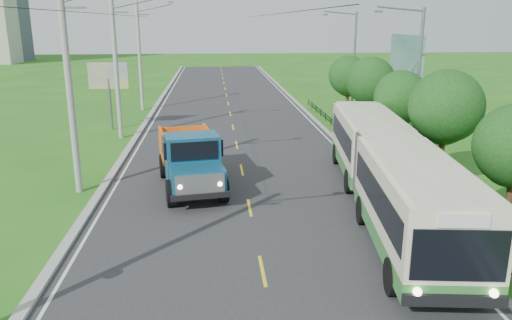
{
  "coord_description": "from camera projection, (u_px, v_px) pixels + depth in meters",
  "views": [
    {
      "loc": [
        -1.54,
        -15.26,
        8.2
      ],
      "look_at": [
        0.41,
        7.29,
        1.9
      ],
      "focal_mm": 35.0,
      "sensor_mm": 36.0,
      "label": 1
    }
  ],
  "objects": [
    {
      "name": "tree_third",
      "position": [
        445.0,
        110.0,
        24.54
      ],
      "size": [
        3.6,
        3.62,
        6.0
      ],
      "color": "#382314",
      "rests_on": "ground"
    },
    {
      "name": "edge_line_left",
      "position": [
        142.0,
        140.0,
        35.61
      ],
      "size": [
        0.12,
        120.0,
        0.0
      ],
      "primitive_type": "cube",
      "color": "silver",
      "rests_on": "road"
    },
    {
      "name": "curb_left",
      "position": [
        134.0,
        140.0,
        35.55
      ],
      "size": [
        0.4,
        120.0,
        0.15
      ],
      "primitive_type": "cube",
      "color": "#9E9E99",
      "rests_on": "ground"
    },
    {
      "name": "pole_mid",
      "position": [
        117.0,
        67.0,
        35.08
      ],
      "size": [
        3.51,
        0.32,
        10.0
      ],
      "color": "gray",
      "rests_on": "ground"
    },
    {
      "name": "streetlight_far",
      "position": [
        352.0,
        61.0,
        43.42
      ],
      "size": [
        3.02,
        0.2,
        9.07
      ],
      "color": "slate",
      "rests_on": "ground"
    },
    {
      "name": "planter_near",
      "position": [
        432.0,
        196.0,
        23.37
      ],
      "size": [
        0.64,
        0.64,
        0.67
      ],
      "color": "silver",
      "rests_on": "ground"
    },
    {
      "name": "railing_right",
      "position": [
        368.0,
        153.0,
        31.0
      ],
      "size": [
        0.04,
        40.0,
        0.6
      ],
      "primitive_type": "cube",
      "color": "black",
      "rests_on": "ground"
    },
    {
      "name": "ground",
      "position": [
        262.0,
        271.0,
        16.98
      ],
      "size": [
        240.0,
        240.0,
        0.0
      ],
      "primitive_type": "plane",
      "color": "#216217",
      "rests_on": "ground"
    },
    {
      "name": "road",
      "position": [
        235.0,
        138.0,
        36.17
      ],
      "size": [
        14.0,
        120.0,
        0.02
      ],
      "primitive_type": "cube",
      "color": "#28282B",
      "rests_on": "ground"
    },
    {
      "name": "streetlight_mid",
      "position": [
        416.0,
        78.0,
        29.98
      ],
      "size": [
        3.02,
        0.2,
        9.07
      ],
      "color": "slate",
      "rests_on": "ground"
    },
    {
      "name": "planter_mid",
      "position": [
        378.0,
        153.0,
        31.05
      ],
      "size": [
        0.64,
        0.64,
        0.67
      ],
      "color": "silver",
      "rests_on": "ground"
    },
    {
      "name": "tree_fifth",
      "position": [
        370.0,
        84.0,
        36.09
      ],
      "size": [
        3.48,
        3.52,
        5.8
      ],
      "color": "#382314",
      "rests_on": "ground"
    },
    {
      "name": "bus",
      "position": [
        388.0,
        166.0,
        21.94
      ],
      "size": [
        5.07,
        18.04,
        3.44
      ],
      "rotation": [
        0.0,
        0.0,
        -0.13
      ],
      "color": "#317C33",
      "rests_on": "ground"
    },
    {
      "name": "planter_far",
      "position": [
        345.0,
        127.0,
        38.73
      ],
      "size": [
        0.64,
        0.64,
        0.67
      ],
      "color": "silver",
      "rests_on": "ground"
    },
    {
      "name": "dump_truck",
      "position": [
        190.0,
        156.0,
        25.05
      ],
      "size": [
        3.78,
        7.44,
        2.99
      ],
      "rotation": [
        0.0,
        0.0,
        0.16
      ],
      "color": "navy",
      "rests_on": "ground"
    },
    {
      "name": "billboard_right",
      "position": [
        406.0,
        63.0,
        35.76
      ],
      "size": [
        0.24,
        6.0,
        7.3
      ],
      "color": "slate",
      "rests_on": "ground"
    },
    {
      "name": "tree_fourth",
      "position": [
        400.0,
        100.0,
        30.4
      ],
      "size": [
        3.24,
        3.31,
        5.4
      ],
      "color": "#382314",
      "rests_on": "ground"
    },
    {
      "name": "pole_near",
      "position": [
        70.0,
        90.0,
        23.56
      ],
      "size": [
        3.51,
        0.32,
        10.0
      ],
      "color": "gray",
      "rests_on": "ground"
    },
    {
      "name": "tree_back",
      "position": [
        348.0,
        77.0,
        41.9
      ],
      "size": [
        3.3,
        3.36,
        5.5
      ],
      "color": "#382314",
      "rests_on": "ground"
    },
    {
      "name": "edge_line_right",
      "position": [
        325.0,
        137.0,
        36.72
      ],
      "size": [
        0.12,
        120.0,
        0.0
      ],
      "primitive_type": "cube",
      "color": "silver",
      "rests_on": "road"
    },
    {
      "name": "curb_right",
      "position": [
        332.0,
        136.0,
        36.75
      ],
      "size": [
        0.3,
        120.0,
        0.1
      ],
      "primitive_type": "cube",
      "color": "#9E9E99",
      "rests_on": "ground"
    },
    {
      "name": "centre_dash",
      "position": [
        262.0,
        270.0,
        16.97
      ],
      "size": [
        0.12,
        2.2,
        0.0
      ],
      "primitive_type": "cube",
      "color": "yellow",
      "rests_on": "road"
    },
    {
      "name": "billboard_left",
      "position": [
        108.0,
        80.0,
        38.18
      ],
      "size": [
        3.0,
        0.2,
        5.2
      ],
      "color": "slate",
      "rests_on": "ground"
    },
    {
      "name": "pole_far",
      "position": [
        140.0,
        56.0,
        46.59
      ],
      "size": [
        3.51,
        0.32,
        10.0
      ],
      "color": "gray",
      "rests_on": "ground"
    }
  ]
}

